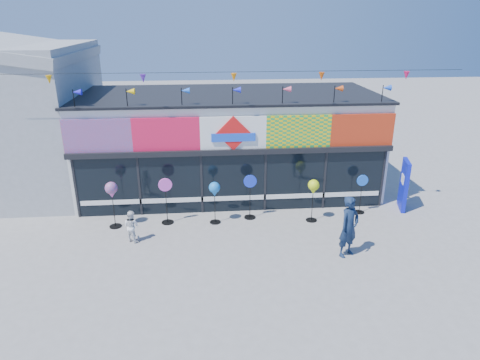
{
  "coord_description": "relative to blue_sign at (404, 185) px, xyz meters",
  "views": [
    {
      "loc": [
        -1.07,
        -11.56,
        7.03
      ],
      "look_at": [
        0.12,
        2.0,
        1.81
      ],
      "focal_mm": 32.0,
      "sensor_mm": 36.0,
      "label": 1
    }
  ],
  "objects": [
    {
      "name": "spinner_5",
      "position": [
        -1.76,
        -0.24,
        -0.17
      ],
      "size": [
        0.43,
        0.39,
        1.53
      ],
      "color": "black",
      "rests_on": "ground"
    },
    {
      "name": "blue_sign",
      "position": [
        0.0,
        0.0,
        0.0
      ],
      "size": [
        0.4,
        0.98,
        1.96
      ],
      "rotation": [
        0.0,
        0.0,
        -0.27
      ],
      "color": "#0C17B9",
      "rests_on": "ground"
    },
    {
      "name": "ground",
      "position": [
        -6.55,
        -3.09,
        -0.99
      ],
      "size": [
        80.0,
        80.0,
        0.0
      ],
      "primitive_type": "plane",
      "color": "gray",
      "rests_on": "ground"
    },
    {
      "name": "spinner_1",
      "position": [
        -9.02,
        -0.48,
        -0.07
      ],
      "size": [
        0.48,
        0.44,
        1.73
      ],
      "color": "black",
      "rests_on": "ground"
    },
    {
      "name": "kite_shop",
      "position": [
        -6.55,
        2.85,
        1.06
      ],
      "size": [
        16.0,
        5.7,
        5.31
      ],
      "color": "silver",
      "rests_on": "ground"
    },
    {
      "name": "spinner_2",
      "position": [
        -7.29,
        -0.61,
        0.28
      ],
      "size": [
        0.4,
        0.4,
        1.57
      ],
      "color": "black",
      "rests_on": "ground"
    },
    {
      "name": "adult_man",
      "position": [
        -3.25,
        -3.25,
        0.0
      ],
      "size": [
        0.86,
        0.78,
        1.98
      ],
      "primitive_type": "imported",
      "rotation": [
        0.0,
        0.0,
        0.54
      ],
      "color": "#142440",
      "rests_on": "ground"
    },
    {
      "name": "child",
      "position": [
        -10.09,
        -1.73,
        -0.44
      ],
      "size": [
        0.61,
        0.54,
        1.09
      ],
      "primitive_type": "imported",
      "rotation": [
        0.0,
        0.0,
        2.58
      ],
      "color": "white",
      "rests_on": "ground"
    },
    {
      "name": "spinner_4",
      "position": [
        -3.76,
        -0.76,
        0.3
      ],
      "size": [
        0.41,
        0.41,
        1.6
      ],
      "color": "black",
      "rests_on": "ground"
    },
    {
      "name": "spinner_3",
      "position": [
        -5.99,
        -0.33,
        -0.09
      ],
      "size": [
        0.48,
        0.43,
        1.7
      ],
      "color": "black",
      "rests_on": "ground"
    },
    {
      "name": "spinner_0",
      "position": [
        -10.86,
        -0.64,
        0.38
      ],
      "size": [
        0.43,
        0.43,
        1.71
      ],
      "color": "black",
      "rests_on": "ground"
    }
  ]
}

